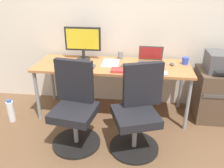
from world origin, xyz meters
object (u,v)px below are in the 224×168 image
at_px(office_chair_left, 75,109).
at_px(open_laptop, 151,60).
at_px(printer, 223,62).
at_px(water_bottle_on_floor, 11,111).
at_px(side_cabinet, 216,94).
at_px(coffee_mug, 185,61).
at_px(desktop_monitor, 83,41).
at_px(office_chair_right, 138,113).

bearing_deg(office_chair_left, open_laptop, 42.31).
bearing_deg(printer, water_bottle_on_floor, -170.60).
bearing_deg(office_chair_left, side_cabinet, 23.37).
relative_size(printer, coffee_mug, 4.35).
distance_m(office_chair_left, side_cabinet, 1.84).
relative_size(open_laptop, coffee_mug, 3.37).
xyz_separation_m(side_cabinet, desktop_monitor, (-1.77, 0.10, 0.63)).
relative_size(office_chair_left, side_cabinet, 1.43).
xyz_separation_m(printer, open_laptop, (-0.87, 0.01, -0.01)).
xyz_separation_m(office_chair_right, side_cabinet, (1.01, 0.73, -0.09)).
distance_m(water_bottle_on_floor, desktop_monitor, 1.31).
relative_size(office_chair_right, side_cabinet, 1.43).
bearing_deg(office_chair_left, office_chair_right, -0.24).
distance_m(desktop_monitor, open_laptop, 0.92).
bearing_deg(open_laptop, office_chair_right, -100.29).
xyz_separation_m(desktop_monitor, open_laptop, (0.90, -0.09, -0.20)).
distance_m(office_chair_left, open_laptop, 1.16).
height_order(printer, water_bottle_on_floor, printer).
bearing_deg(open_laptop, side_cabinet, -0.88).
xyz_separation_m(office_chair_left, printer, (1.69, 0.73, 0.35)).
bearing_deg(side_cabinet, printer, -90.00).
xyz_separation_m(water_bottle_on_floor, open_laptop, (1.77, 0.45, 0.62)).
distance_m(printer, water_bottle_on_floor, 2.75).
distance_m(side_cabinet, open_laptop, 0.98).
relative_size(printer, water_bottle_on_floor, 1.29).
xyz_separation_m(office_chair_right, water_bottle_on_floor, (-1.63, 0.30, -0.28)).
bearing_deg(water_bottle_on_floor, office_chair_left, -17.14).
bearing_deg(open_laptop, coffee_mug, 4.88).
distance_m(office_chair_right, coffee_mug, 1.03).
height_order(water_bottle_on_floor, desktop_monitor, desktop_monitor).
xyz_separation_m(printer, coffee_mug, (-0.44, 0.05, -0.02)).
relative_size(office_chair_left, desktop_monitor, 1.96).
bearing_deg(water_bottle_on_floor, desktop_monitor, 31.99).
xyz_separation_m(office_chair_left, side_cabinet, (1.69, 0.73, -0.09)).
bearing_deg(side_cabinet, open_laptop, 179.12).
height_order(office_chair_right, side_cabinet, office_chair_right).
height_order(office_chair_right, open_laptop, office_chair_right).
relative_size(office_chair_right, desktop_monitor, 1.96).
bearing_deg(water_bottle_on_floor, office_chair_right, -10.27).
xyz_separation_m(side_cabinet, printer, (0.00, -0.00, 0.45)).
bearing_deg(coffee_mug, open_laptop, -175.12).
xyz_separation_m(office_chair_right, coffee_mug, (0.57, 0.78, 0.33)).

